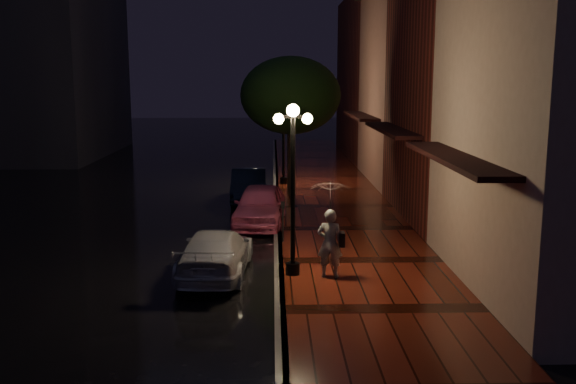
% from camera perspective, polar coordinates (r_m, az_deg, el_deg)
% --- Properties ---
extents(ground, '(120.00, 120.00, 0.00)m').
position_cam_1_polar(ground, '(21.31, -0.94, -3.65)').
color(ground, black).
rests_on(ground, ground).
extents(sidewalk, '(4.50, 60.00, 0.15)m').
position_cam_1_polar(sidewalk, '(21.43, 5.10, -3.41)').
color(sidewalk, '#40140B').
rests_on(sidewalk, ground).
extents(curb, '(0.25, 60.00, 0.15)m').
position_cam_1_polar(curb, '(21.30, -0.94, -3.45)').
color(curb, '#595451').
rests_on(curb, ground).
extents(storefront_mid, '(5.00, 8.00, 11.00)m').
position_cam_1_polar(storefront_mid, '(23.79, 16.41, 10.76)').
color(storefront_mid, '#511914').
rests_on(storefront_mid, ground).
extents(storefront_far, '(5.00, 8.00, 9.00)m').
position_cam_1_polar(storefront_far, '(31.52, 11.88, 8.91)').
color(storefront_far, '#8C5951').
rests_on(storefront_far, ground).
extents(storefront_extra, '(5.00, 12.00, 10.00)m').
position_cam_1_polar(storefront_extra, '(41.31, 8.73, 9.97)').
color(storefront_extra, '#511914').
rests_on(storefront_extra, ground).
extents(streetlamp_near, '(0.96, 0.36, 4.31)m').
position_cam_1_polar(streetlamp_near, '(15.90, 0.44, 1.13)').
color(streetlamp_near, black).
rests_on(streetlamp_near, sidewalk).
extents(streetlamp_far, '(0.96, 0.36, 4.31)m').
position_cam_1_polar(streetlamp_far, '(29.80, -0.41, 5.40)').
color(streetlamp_far, black).
rests_on(streetlamp_far, sidewalk).
extents(street_tree, '(4.16, 4.16, 5.80)m').
position_cam_1_polar(street_tree, '(26.71, 0.26, 8.37)').
color(street_tree, black).
rests_on(street_tree, sidewalk).
extents(pink_car, '(2.00, 4.25, 1.41)m').
position_cam_1_polar(pink_car, '(22.29, -2.51, -1.19)').
color(pink_car, '#E15C8A').
rests_on(pink_car, ground).
extents(navy_car, '(1.50, 4.07, 1.33)m').
position_cam_1_polar(navy_car, '(26.62, -3.51, 0.60)').
color(navy_car, black).
rests_on(navy_car, ground).
extents(silver_car, '(1.93, 4.25, 1.21)m').
position_cam_1_polar(silver_car, '(16.85, -6.45, -5.36)').
color(silver_car, '#B6B6BE').
rests_on(silver_car, ground).
extents(woman_with_umbrella, '(1.01, 1.03, 2.44)m').
position_cam_1_polar(woman_with_umbrella, '(15.88, 3.78, -1.99)').
color(woman_with_umbrella, white).
rests_on(woman_with_umbrella, sidewalk).
extents(parking_meter, '(0.12, 0.09, 1.24)m').
position_cam_1_polar(parking_meter, '(19.45, -0.46, -2.28)').
color(parking_meter, black).
rests_on(parking_meter, sidewalk).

